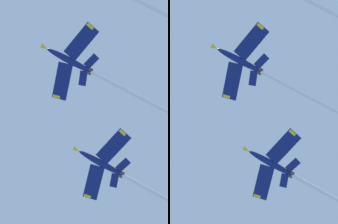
# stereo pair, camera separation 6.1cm
# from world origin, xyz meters

# --- Properties ---
(jet_second) EXTENTS (28.74, 44.45, 12.49)m
(jet_second) POSITION_xyz_m (-11.48, -24.67, 98.74)
(jet_second) COLOR navy
(jet_third) EXTENTS (32.12, 51.93, 12.97)m
(jet_third) POSITION_xyz_m (-4.95, -52.68, 92.85)
(jet_third) COLOR navy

